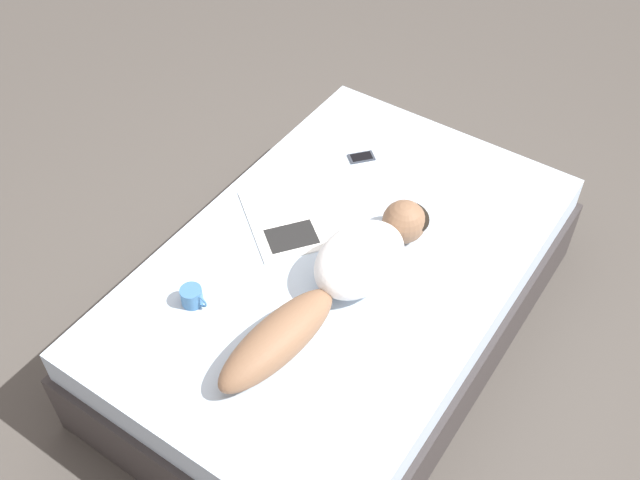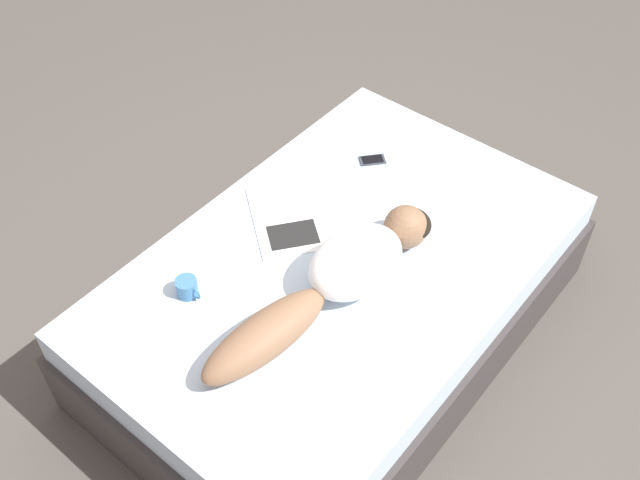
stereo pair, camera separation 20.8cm
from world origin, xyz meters
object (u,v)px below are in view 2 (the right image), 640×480
Objects in this scene: coffee_mug at (187,287)px; cell_phone at (372,160)px; open_magazine at (288,218)px; person at (340,276)px.

coffee_mug is 0.88× the size of cell_phone.
open_magazine is 0.62m from coffee_mug.
open_magazine and cell_phone have the same top height.
cell_phone is (0.09, 1.21, -0.04)m from coffee_mug.
person reaches higher than coffee_mug.
person is 9.94× the size of coffee_mug.
person is 0.89m from cell_phone.
coffee_mug reaches higher than cell_phone.
person reaches higher than cell_phone.
person is at bearing 14.72° from open_magazine.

